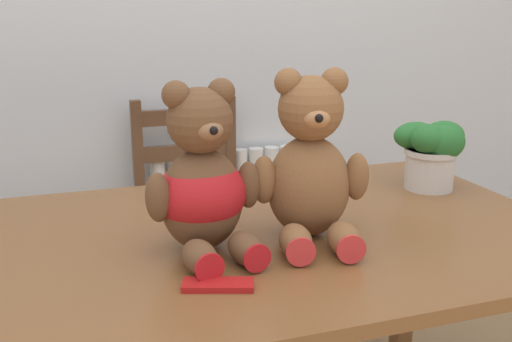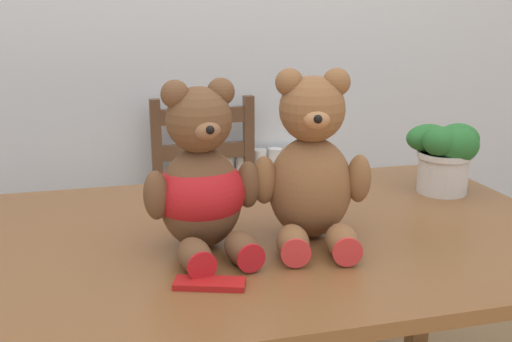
% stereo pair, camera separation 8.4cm
% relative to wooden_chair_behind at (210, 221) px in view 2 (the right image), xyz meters
% --- Properties ---
extents(radiator, '(0.62, 0.10, 0.69)m').
position_rel_wooden_chair_behind_xyz_m(radiator, '(0.17, 0.16, -0.14)').
color(radiator, white).
rests_on(radiator, ground_plane).
extents(dining_table, '(1.55, 0.90, 0.74)m').
position_rel_wooden_chair_behind_xyz_m(dining_table, '(-0.06, -0.86, 0.20)').
color(dining_table, brown).
rests_on(dining_table, ground_plane).
extents(wooden_chair_behind, '(0.41, 0.38, 0.91)m').
position_rel_wooden_chair_behind_xyz_m(wooden_chair_behind, '(0.00, 0.00, 0.00)').
color(wooden_chair_behind, brown).
rests_on(wooden_chair_behind, ground_plane).
extents(teddy_bear_left, '(0.26, 0.28, 0.37)m').
position_rel_wooden_chair_behind_xyz_m(teddy_bear_left, '(-0.17, -0.93, 0.44)').
color(teddy_bear_left, brown).
rests_on(teddy_bear_left, dining_table).
extents(teddy_bear_right, '(0.27, 0.29, 0.38)m').
position_rel_wooden_chair_behind_xyz_m(teddy_bear_right, '(0.07, -0.93, 0.46)').
color(teddy_bear_right, brown).
rests_on(teddy_bear_right, dining_table).
extents(potted_plant, '(0.20, 0.17, 0.20)m').
position_rel_wooden_chair_behind_xyz_m(potted_plant, '(0.55, -0.70, 0.41)').
color(potted_plant, beige).
rests_on(potted_plant, dining_table).
extents(chocolate_bar, '(0.14, 0.09, 0.01)m').
position_rel_wooden_chair_behind_xyz_m(chocolate_bar, '(-0.19, -1.11, 0.30)').
color(chocolate_bar, red).
rests_on(chocolate_bar, dining_table).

